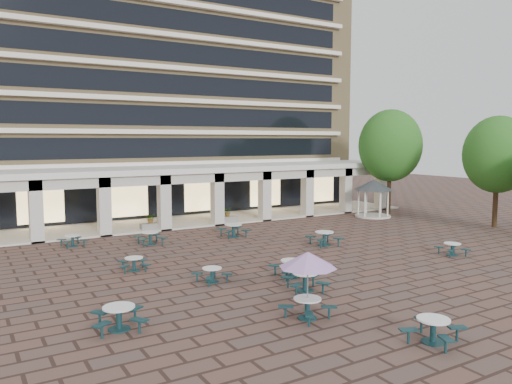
% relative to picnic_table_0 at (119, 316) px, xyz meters
% --- Properties ---
extents(ground, '(120.00, 120.00, 0.00)m').
position_rel_picnic_table_0_xyz_m(ground, '(10.14, 4.81, -0.49)').
color(ground, brown).
rests_on(ground, ground).
extents(apartment_building, '(40.00, 15.50, 25.20)m').
position_rel_picnic_table_0_xyz_m(apartment_building, '(10.14, 30.27, 12.11)').
color(apartment_building, tan).
rests_on(apartment_building, ground).
extents(retail_arcade, '(42.00, 6.60, 4.40)m').
position_rel_picnic_table_0_xyz_m(retail_arcade, '(10.14, 19.61, 2.51)').
color(retail_arcade, white).
rests_on(retail_arcade, ground).
extents(picnic_table_0, '(2.06, 2.06, 0.82)m').
position_rel_picnic_table_0_xyz_m(picnic_table_0, '(0.00, 0.00, 0.00)').
color(picnic_table_0, '#123338').
rests_on(picnic_table_0, ground).
extents(picnic_table_1, '(2.14, 2.14, 0.79)m').
position_rel_picnic_table_0_xyz_m(picnic_table_1, '(8.29, -6.19, -0.02)').
color(picnic_table_1, '#123338').
rests_on(picnic_table_1, ground).
extents(picnic_table_2, '(2.12, 2.12, 0.80)m').
position_rel_picnic_table_0_xyz_m(picnic_table_2, '(8.05, 0.31, -0.01)').
color(picnic_table_2, '#123338').
rests_on(picnic_table_2, ground).
extents(picnic_table_3, '(1.79, 1.79, 0.69)m').
position_rel_picnic_table_0_xyz_m(picnic_table_3, '(19.10, 1.47, -0.08)').
color(picnic_table_3, '#123338').
rests_on(picnic_table_3, ground).
extents(picnic_table_5, '(1.68, 1.68, 0.67)m').
position_rel_picnic_table_0_xyz_m(picnic_table_5, '(2.76, 7.32, -0.09)').
color(picnic_table_5, '#123338').
rests_on(picnic_table_5, ground).
extents(picnic_table_6, '(2.11, 2.11, 2.44)m').
position_rel_picnic_table_0_xyz_m(picnic_table_6, '(6.15, -2.41, 1.58)').
color(picnic_table_6, '#123338').
rests_on(picnic_table_6, ground).
extents(picnic_table_7, '(2.08, 2.08, 0.85)m').
position_rel_picnic_table_0_xyz_m(picnic_table_7, '(14.61, 7.25, 0.02)').
color(picnic_table_7, '#123338').
rests_on(picnic_table_7, ground).
extents(picnic_table_8, '(1.82, 1.82, 0.79)m').
position_rel_picnic_table_0_xyz_m(picnic_table_8, '(5.51, 12.96, -0.02)').
color(picnic_table_8, '#123338').
rests_on(picnic_table_8, ground).
extents(picnic_table_9, '(1.66, 1.66, 0.67)m').
position_rel_picnic_table_0_xyz_m(picnic_table_9, '(5.21, 3.55, -0.09)').
color(picnic_table_9, '#123338').
rests_on(picnic_table_9, ground).
extents(picnic_table_10, '(1.94, 1.94, 0.80)m').
position_rel_picnic_table_0_xyz_m(picnic_table_10, '(8.83, 2.43, -0.01)').
color(picnic_table_10, '#123338').
rests_on(picnic_table_10, ground).
extents(picnic_table_12, '(1.72, 1.72, 0.69)m').
position_rel_picnic_table_0_xyz_m(picnic_table_12, '(1.27, 14.81, -0.08)').
color(picnic_table_12, '#123338').
rests_on(picnic_table_12, ground).
extents(picnic_table_13, '(1.98, 1.98, 0.85)m').
position_rel_picnic_table_0_xyz_m(picnic_table_13, '(11.09, 12.47, 0.02)').
color(picnic_table_13, '#123338').
rests_on(picnic_table_13, ground).
extents(gazebo, '(3.32, 3.32, 3.09)m').
position_rel_picnic_table_0_xyz_m(gazebo, '(25.32, 14.20, 1.84)').
color(gazebo, beige).
rests_on(gazebo, ground).
extents(tree_east_a, '(4.93, 4.93, 8.22)m').
position_rel_picnic_table_0_xyz_m(tree_east_a, '(29.57, 5.91, 4.88)').
color(tree_east_a, '#3D2D18').
rests_on(tree_east_a, ground).
extents(tree_east_c, '(5.46, 5.46, 9.09)m').
position_rel_picnic_table_0_xyz_m(tree_east_c, '(27.94, 14.97, 5.45)').
color(tree_east_c, '#3D2D18').
rests_on(tree_east_c, ground).
extents(planter_left, '(1.50, 0.69, 1.22)m').
position_rel_picnic_table_0_xyz_m(planter_left, '(7.18, 17.71, -0.02)').
color(planter_left, gray).
rests_on(planter_left, ground).
extents(planter_right, '(1.50, 0.68, 1.23)m').
position_rel_picnic_table_0_xyz_m(planter_right, '(13.38, 17.71, -0.01)').
color(planter_right, gray).
rests_on(planter_right, ground).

